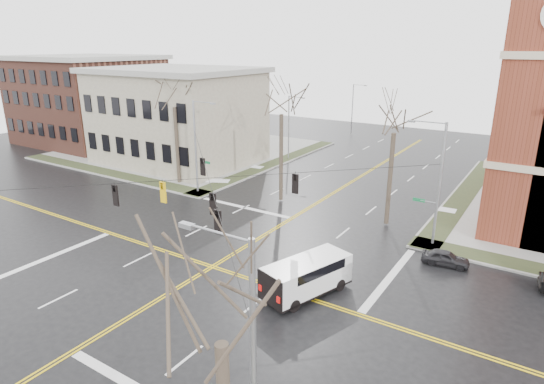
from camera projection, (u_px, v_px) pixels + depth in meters
The scene contains 18 objects.
ground at pixel (212, 267), 30.42m from camera, with size 120.00×120.00×0.00m, color black.
sidewalks at pixel (212, 266), 30.40m from camera, with size 80.00×80.00×0.17m.
road_markings at pixel (212, 267), 30.42m from camera, with size 100.00×100.00×0.01m.
civic_building_a at pixel (178, 118), 56.00m from camera, with size 18.00×14.00×11.00m, color gray.
civic_building_b at pixel (89, 101), 67.74m from camera, with size 18.00×16.00×12.00m, color brown.
signal_pole_ne at pixel (437, 181), 32.23m from camera, with size 2.75×0.22×9.00m.
signal_pole_nw at pixel (197, 144), 43.89m from camera, with size 2.75×0.22×9.00m.
signal_pole_se at pixel (249, 363), 13.87m from camera, with size 2.75×0.22×9.00m.
span_wires at pixel (208, 178), 28.49m from camera, with size 23.02×23.02×0.03m.
traffic_signals at pixel (202, 192), 28.19m from camera, with size 8.21×8.26×1.30m.
streetlight_north_a at pixel (290, 125), 56.87m from camera, with size 2.30×0.20×8.00m.
streetlight_north_b at pixel (353, 107), 72.84m from camera, with size 2.30×0.20×8.00m.
cargo_van at pixel (310, 273), 26.91m from camera, with size 3.87×6.02×2.15m.
parked_car_a at pixel (445, 258), 30.51m from camera, with size 1.24×3.07×1.05m, color black.
tree_nw_far at pixel (174, 102), 45.82m from camera, with size 4.00×4.00×11.91m.
tree_nw_near at pixel (281, 108), 40.37m from camera, with size 4.00×4.00×12.10m.
tree_ne at pixel (394, 127), 34.89m from camera, with size 4.00×4.00×11.25m.
tree_se at pixel (221, 328), 11.15m from camera, with size 4.00×4.00×10.47m.
Camera 1 is at (18.18, -20.81, 14.26)m, focal length 30.00 mm.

